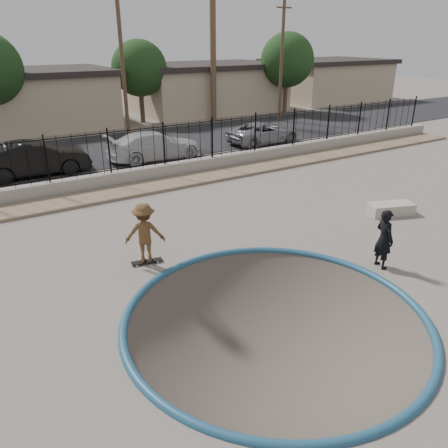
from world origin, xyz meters
name	(u,v)px	position (x,y,z in m)	size (l,w,h in m)	color
ground	(103,199)	(0.00, 12.00, -1.10)	(120.00, 120.00, 2.20)	slate
bowl_pit	(275,318)	(0.00, -1.00, 0.00)	(6.84, 6.84, 1.80)	#50473D
coping_ring	(275,318)	(0.00, -1.00, 0.00)	(7.04, 7.04, 0.20)	#225271
rock_strip	(121,192)	(0.00, 9.20, 0.06)	(42.00, 1.60, 0.11)	#90775E
retaining_wall	(112,179)	(0.00, 10.30, 0.30)	(42.00, 0.45, 0.60)	#A09A8D
fence	(109,152)	(0.00, 10.30, 1.50)	(40.00, 0.04, 1.80)	black
street	(73,153)	(0.00, 17.00, 0.02)	(90.00, 8.00, 0.04)	black
house_center	(34,98)	(0.00, 26.50, 1.97)	(10.60, 8.60, 3.90)	#C2B28A
house_east	(207,87)	(14.00, 26.50, 1.97)	(12.60, 8.60, 3.90)	#C2B28A
house_east_far	(326,79)	(28.00, 26.50, 1.97)	(11.60, 8.60, 3.90)	#C2B28A
palm_right	(213,15)	(12.00, 22.00, 7.33)	(2.30, 2.30, 10.30)	brown
utility_pole_mid	(122,55)	(4.00, 19.00, 4.96)	(1.70, 0.24, 9.50)	#473323
utility_pole_right	(282,55)	(16.00, 19.00, 4.70)	(1.70, 0.24, 9.00)	#473323
street_tree_mid	(139,68)	(7.00, 24.00, 3.84)	(3.96, 3.96, 5.83)	#473323
street_tree_right	(287,60)	(19.00, 22.00, 4.19)	(4.32, 4.32, 6.36)	#473323
skater	(145,236)	(-1.47, 3.00, 0.85)	(1.10, 0.63, 1.70)	brown
skateboard	(147,261)	(-1.47, 3.00, 0.06)	(0.90, 0.39, 0.08)	black
videographer	(384,239)	(4.00, -0.62, 0.85)	(0.62, 0.41, 1.69)	black
concrete_ledge	(391,209)	(7.50, 1.85, 0.20)	(1.60, 0.70, 0.40)	#ADA999
car_b	(34,159)	(-2.48, 13.54, 0.82)	(1.66, 4.76, 1.57)	black
car_c	(155,145)	(3.37, 13.40, 0.75)	(2.00, 4.92, 1.43)	silver
car_d	(264,133)	(10.39, 13.40, 0.67)	(2.10, 4.56, 1.27)	gray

